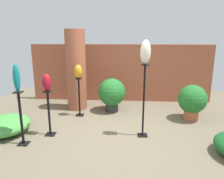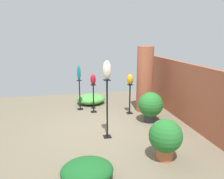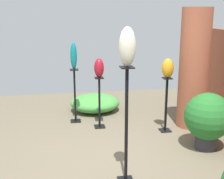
# 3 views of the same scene
# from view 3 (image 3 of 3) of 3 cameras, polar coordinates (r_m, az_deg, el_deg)

# --- Properties ---
(ground_plane) EXTENTS (8.00, 8.00, 0.00)m
(ground_plane) POSITION_cam_3_polar(r_m,az_deg,el_deg) (4.70, -0.00, -13.07)
(ground_plane) COLOR #6B604C
(brick_pillar) EXTENTS (0.55, 0.55, 2.22)m
(brick_pillar) POSITION_cam_3_polar(r_m,az_deg,el_deg) (5.95, 14.74, 3.69)
(brick_pillar) COLOR #9E5138
(brick_pillar) RESTS_ON ground
(pedestal_teal) EXTENTS (0.20, 0.20, 1.06)m
(pedestal_teal) POSITION_cam_3_polar(r_m,az_deg,el_deg) (6.15, -6.79, -1.59)
(pedestal_teal) COLOR black
(pedestal_teal) RESTS_ON ground
(pedestal_ruby) EXTENTS (0.20, 0.20, 0.96)m
(pedestal_ruby) POSITION_cam_3_polar(r_m,az_deg,el_deg) (5.84, -2.35, -2.86)
(pedestal_ruby) COLOR black
(pedestal_ruby) RESTS_ON ground
(pedestal_ivory) EXTENTS (0.20, 0.20, 1.51)m
(pedestal_ivory) POSITION_cam_3_polar(r_m,az_deg,el_deg) (3.94, 2.62, -7.50)
(pedestal_ivory) COLOR black
(pedestal_ivory) RESTS_ON ground
(pedestal_amber) EXTENTS (0.20, 0.20, 1.00)m
(pedestal_amber) POSITION_cam_3_polar(r_m,az_deg,el_deg) (5.73, 9.84, -3.22)
(pedestal_amber) COLOR black
(pedestal_amber) RESTS_ON ground
(art_vase_teal) EXTENTS (0.12, 0.13, 0.52)m
(art_vase_teal) POSITION_cam_3_polar(r_m,az_deg,el_deg) (5.98, -7.03, 6.11)
(art_vase_teal) COLOR #0F727A
(art_vase_teal) RESTS_ON pedestal_teal
(art_vase_ruby) EXTENTS (0.19, 0.18, 0.35)m
(art_vase_ruby) POSITION_cam_3_polar(r_m,az_deg,el_deg) (5.67, -2.42, 3.96)
(art_vase_ruby) COLOR maroon
(art_vase_ruby) RESTS_ON pedestal_ruby
(art_vase_ivory) EXTENTS (0.20, 0.20, 0.47)m
(art_vase_ivory) POSITION_cam_3_polar(r_m,az_deg,el_deg) (3.68, 2.81, 7.79)
(art_vase_ivory) COLOR beige
(art_vase_ivory) RESTS_ON pedestal_ivory
(art_vase_amber) EXTENTS (0.20, 0.21, 0.34)m
(art_vase_amber) POSITION_cam_3_polar(r_m,az_deg,el_deg) (5.55, 10.16, 3.85)
(art_vase_amber) COLOR orange
(art_vase_amber) RESTS_ON pedestal_amber
(potted_plant_front_right) EXTENTS (0.75, 0.75, 0.91)m
(potted_plant_front_right) POSITION_cam_3_polar(r_m,az_deg,el_deg) (5.15, 17.12, -4.99)
(potted_plant_front_right) COLOR #2D2D33
(potted_plant_front_right) RESTS_ON ground
(foliage_bed_east) EXTENTS (0.99, 1.08, 0.36)m
(foliage_bed_east) POSITION_cam_3_polar(r_m,az_deg,el_deg) (6.84, -3.12, -2.45)
(foliage_bed_east) COLOR #479942
(foliage_bed_east) RESTS_ON ground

